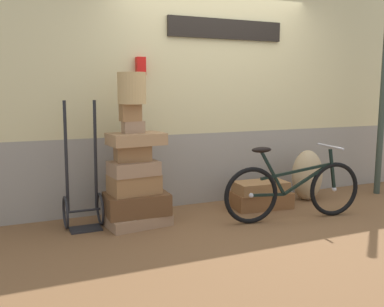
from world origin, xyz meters
TOP-DOWN VIEW (x-y plane):
  - ground at (0.00, 0.00)m, footprint 8.53×5.20m
  - station_building at (0.01, 0.85)m, footprint 6.53×0.74m
  - suitcase_0 at (-1.15, 0.24)m, footprint 0.68×0.51m
  - suitcase_1 at (-1.15, 0.25)m, footprint 0.65×0.44m
  - suitcase_2 at (-1.17, 0.27)m, footprint 0.53×0.38m
  - suitcase_3 at (-1.17, 0.26)m, footprint 0.51×0.38m
  - suitcase_4 at (-1.17, 0.29)m, footprint 0.36×0.25m
  - suitcase_5 at (-1.14, 0.26)m, footprint 0.58×0.41m
  - suitcase_6 at (-1.16, 0.28)m, footprint 0.22×0.15m
  - suitcase_7 at (-1.19, 0.27)m, footprint 0.21×0.15m
  - suitcase_8 at (0.39, 0.29)m, footprint 0.72×0.45m
  - suitcase_9 at (0.37, 0.26)m, footprint 0.63×0.37m
  - wicker_basket at (-1.17, 0.26)m, footprint 0.28×0.28m
  - luggage_trolley at (-1.67, 0.39)m, footprint 0.38×0.39m
  - burlap_sack at (1.12, 0.36)m, footprint 0.40×0.34m
  - bicycle at (0.45, -0.25)m, footprint 1.60×0.46m

SIDE VIEW (x-z plane):
  - ground at x=0.00m, z-range -0.06..0.00m
  - suitcase_0 at x=-1.15m, z-range 0.00..0.11m
  - suitcase_8 at x=0.39m, z-range 0.00..0.19m
  - suitcase_1 at x=-1.15m, z-range 0.11..0.33m
  - suitcase_9 at x=0.37m, z-range 0.19..0.32m
  - luggage_trolley at x=-1.67m, z-range -0.36..0.93m
  - burlap_sack at x=1.12m, z-range 0.00..0.64m
  - bicycle at x=0.45m, z-range -0.08..0.73m
  - suitcase_2 at x=-1.17m, z-range 0.33..0.53m
  - suitcase_3 at x=-1.17m, z-range 0.53..0.67m
  - suitcase_4 at x=-1.17m, z-range 0.67..0.84m
  - suitcase_5 at x=-1.14m, z-range 0.84..0.96m
  - suitcase_6 at x=-1.16m, z-range 0.96..1.08m
  - suitcase_7 at x=-1.19m, z-range 1.08..1.25m
  - station_building at x=0.01m, z-range 0.00..2.77m
  - wicker_basket at x=-1.17m, z-range 1.25..1.56m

